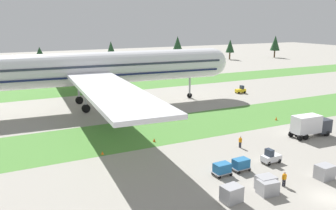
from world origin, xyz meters
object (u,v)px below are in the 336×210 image
cargo_dolly_second (222,168)px  uld_container_0 (268,187)px  pushback_tractor (241,90)px  taxiway_marker_3 (154,140)px  cargo_dolly_lead (241,164)px  taxiway_marker_1 (276,118)px  airliner (92,68)px  uld_container_3 (325,172)px  ground_crew_loader (284,178)px  catering_truck (311,125)px  uld_container_2 (266,183)px  uld_container_1 (232,194)px  baggage_tug (271,157)px  taxiway_marker_0 (102,153)px  ground_crew_marshaller (240,141)px  taxiway_marker_2 (292,120)px

cargo_dolly_second → uld_container_0: (1.68, -6.06, -0.14)m
pushback_tractor → taxiway_marker_3: (-35.18, -23.83, -0.53)m
cargo_dolly_lead → taxiway_marker_1: size_ratio=3.36×
airliner → taxiway_marker_3: 27.46m
uld_container_3 → ground_crew_loader: bearing=173.5°
ground_crew_loader → uld_container_0: ground_crew_loader is taller
catering_truck → ground_crew_loader: (-16.57, -11.25, -1.01)m
ground_crew_loader → uld_container_2: 2.45m
cargo_dolly_second → catering_truck: bearing=103.3°
uld_container_0 → uld_container_1: 4.45m
airliner → ground_crew_loader: (9.39, -46.32, -7.41)m
airliner → uld_container_3: size_ratio=39.94×
baggage_tug → cargo_dolly_lead: 5.03m
cargo_dolly_lead → cargo_dolly_second: size_ratio=1.00×
cargo_dolly_second → taxiway_marker_0: bearing=-142.0°
catering_truck → uld_container_2: size_ratio=3.54×
cargo_dolly_second → uld_container_1: size_ratio=1.13×
cargo_dolly_second → taxiway_marker_0: cargo_dolly_second is taller
uld_container_0 → taxiway_marker_3: 21.14m
ground_crew_marshaller → taxiway_marker_2: (17.35, 6.96, -0.71)m
cargo_dolly_lead → taxiway_marker_0: 19.02m
ground_crew_marshaller → uld_container_3: bearing=-7.5°
baggage_tug → ground_crew_loader: 6.66m
cargo_dolly_second → taxiway_marker_2: bearing=116.4°
cargo_dolly_lead → pushback_tractor: size_ratio=0.84×
baggage_tug → ground_crew_marshaller: 6.43m
taxiway_marker_0 → cargo_dolly_second: bearing=-50.1°
taxiway_marker_1 → taxiway_marker_3: size_ratio=1.18×
taxiway_marker_2 → uld_container_2: bearing=-140.7°
uld_container_2 → taxiway_marker_3: uld_container_2 is taller
pushback_tractor → taxiway_marker_2: size_ratio=5.79×
ground_crew_loader → uld_container_3: (5.73, -0.65, -0.10)m
cargo_dolly_second → uld_container_2: size_ratio=1.13×
uld_container_1 → taxiway_marker_0: (-8.21, 18.72, -0.63)m
pushback_tractor → uld_container_0: (-31.21, -44.59, -0.03)m
ground_crew_marshaller → ground_crew_loader: 12.64m
cargo_dolly_lead → uld_container_3: uld_container_3 is taller
taxiway_marker_0 → taxiway_marker_2: 36.26m
baggage_tug → uld_container_1: baggage_tug is taller
cargo_dolly_lead → uld_container_3: (7.43, -6.24, -0.07)m
cargo_dolly_lead → taxiway_marker_2: 26.19m
taxiway_marker_1 → cargo_dolly_lead: bearing=-143.0°
uld_container_2 → ground_crew_marshaller: bearing=64.2°
baggage_tug → cargo_dolly_second: 7.93m
uld_container_1 → taxiway_marker_1: 33.29m
catering_truck → uld_container_1: 26.51m
cargo_dolly_second → pushback_tractor: bearing=137.6°
baggage_tug → taxiway_marker_1: (15.18, 15.07, -0.48)m
uld_container_0 → cargo_dolly_lead: bearing=78.8°
taxiway_marker_1 → pushback_tractor: bearing=67.1°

